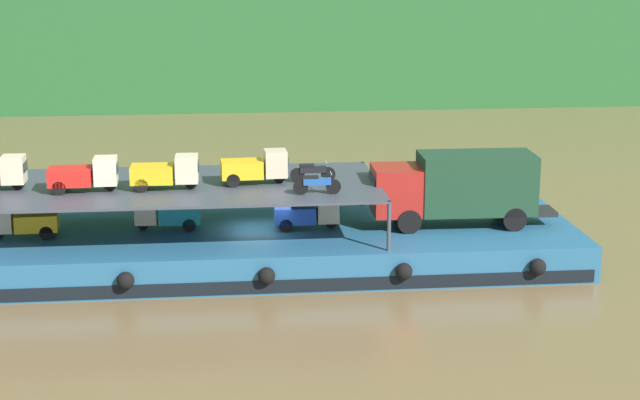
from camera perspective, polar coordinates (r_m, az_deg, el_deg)
The scene contains 12 objects.
ground_plane at distance 44.29m, azimuth -3.22°, elevation -3.47°, with size 400.00×400.00×0.00m, color brown.
cargo_barge at distance 44.04m, azimuth -3.24°, elevation -2.55°, with size 26.60×8.69×1.50m.
covered_lorry at distance 44.31m, azimuth 7.54°, elevation 0.72°, with size 7.89×2.42×3.10m.
cargo_rack at distance 43.37m, azimuth -8.31°, elevation 0.73°, with size 17.40×7.35×2.00m.
mini_truck_lower_stern at distance 44.17m, azimuth -15.94°, elevation -1.10°, with size 2.79×1.29×1.38m.
mini_truck_lower_aft at distance 44.16m, azimuth -8.40°, elevation -0.70°, with size 2.75×1.22×1.38m.
mini_truck_lower_mid at distance 43.77m, azimuth -0.66°, elevation -0.68°, with size 2.76×1.23×1.38m.
mini_truck_upper_mid at distance 42.74m, azimuth -12.74°, elevation 1.37°, with size 2.75×1.22×1.38m.
mini_truck_upper_fore at distance 42.55m, azimuth -8.40°, elevation 1.51°, with size 2.76×1.24×1.38m.
mini_truck_upper_bow at distance 43.10m, azimuth -3.55°, elevation 1.80°, with size 2.78×1.28×1.38m.
motorcycle_upper_port at distance 41.27m, azimuth -0.19°, elevation 0.90°, with size 1.90×0.55×0.87m.
motorcycle_upper_centre at distance 43.41m, azimuth -0.42°, elevation 1.57°, with size 1.90×0.55×0.87m.
Camera 1 is at (-1.91, -42.17, 13.41)m, focal length 58.58 mm.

